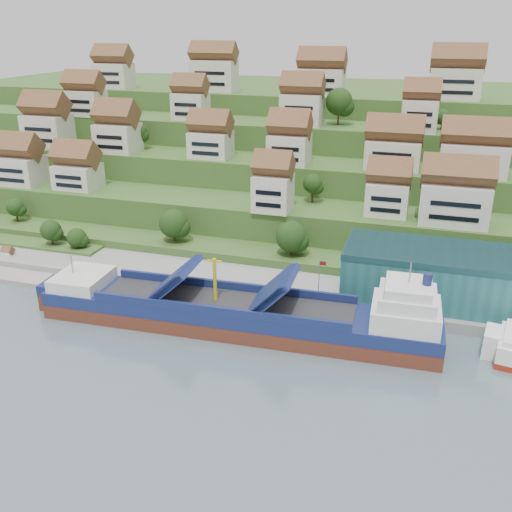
% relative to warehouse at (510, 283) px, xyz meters
% --- Properties ---
extents(ground, '(300.00, 300.00, 0.00)m').
position_rel_warehouse_xyz_m(ground, '(-52.00, -17.00, -7.20)').
color(ground, slate).
rests_on(ground, ground).
extents(quay, '(180.00, 14.00, 2.20)m').
position_rel_warehouse_xyz_m(quay, '(-32.00, -2.00, -6.10)').
color(quay, gray).
rests_on(quay, ground).
extents(hillside, '(260.00, 128.00, 31.00)m').
position_rel_warehouse_xyz_m(hillside, '(-52.00, 86.55, 3.46)').
color(hillside, '#2D4C1E').
rests_on(hillside, ground).
extents(hillside_village, '(155.81, 63.23, 29.50)m').
position_rel_warehouse_xyz_m(hillside_village, '(-49.81, 44.57, 17.57)').
color(hillside_village, beige).
rests_on(hillside_village, ground).
extents(hillside_trees, '(139.09, 62.19, 32.07)m').
position_rel_warehouse_xyz_m(hillside_trees, '(-59.76, 30.09, 10.73)').
color(hillside_trees, '#214115').
rests_on(hillside_trees, ground).
extents(warehouse, '(60.00, 15.00, 10.00)m').
position_rel_warehouse_xyz_m(warehouse, '(0.00, 0.00, 0.00)').
color(warehouse, '#256566').
rests_on(warehouse, quay).
extents(flagpole, '(1.28, 0.16, 8.00)m').
position_rel_warehouse_xyz_m(flagpole, '(-33.89, -7.00, -0.32)').
color(flagpole, gray).
rests_on(flagpole, quay).
extents(cargo_ship, '(71.72, 14.07, 15.73)m').
position_rel_warehouse_xyz_m(cargo_ship, '(-44.76, -18.34, -4.14)').
color(cargo_ship, '#58281B').
rests_on(cargo_ship, ground).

